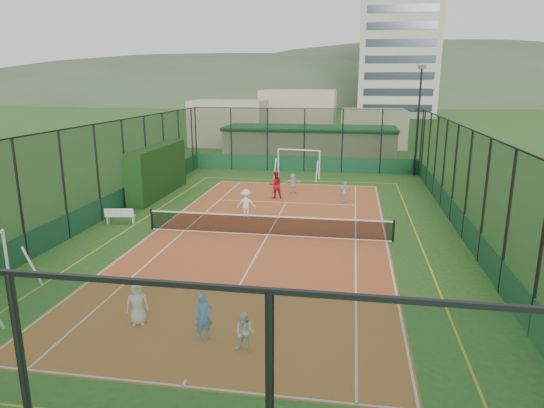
{
  "coord_description": "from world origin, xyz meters",
  "views": [
    {
      "loc": [
        3.78,
        -21.56,
        7.11
      ],
      "look_at": [
        -0.01,
        1.3,
        1.2
      ],
      "focal_mm": 32.0,
      "sensor_mm": 36.0,
      "label": 1
    }
  ],
  "objects_px": {
    "clubhouse": "(310,144)",
    "child_near_mid": "(204,317)",
    "child_far_back": "(293,183)",
    "child_near_left": "(137,303)",
    "child_near_right": "(245,332)",
    "child_far_right": "(345,192)",
    "coach": "(275,185)",
    "floodlight_ne": "(418,122)",
    "apartment_tower": "(399,40)",
    "futsal_goal_far": "(299,164)",
    "child_far_left": "(246,203)",
    "white_bench": "(121,215)"
  },
  "relations": [
    {
      "from": "clubhouse",
      "to": "child_near_mid",
      "type": "bearing_deg",
      "value": -90.24
    },
    {
      "from": "clubhouse",
      "to": "child_far_back",
      "type": "relative_size",
      "value": 11.84
    },
    {
      "from": "child_near_mid",
      "to": "child_far_back",
      "type": "bearing_deg",
      "value": 56.63
    },
    {
      "from": "child_near_left",
      "to": "child_near_right",
      "type": "xyz_separation_m",
      "value": [
        3.5,
        -0.99,
        -0.09
      ]
    },
    {
      "from": "child_far_right",
      "to": "coach",
      "type": "distance_m",
      "value": 4.33
    },
    {
      "from": "floodlight_ne",
      "to": "child_near_left",
      "type": "height_order",
      "value": "floodlight_ne"
    },
    {
      "from": "child_far_back",
      "to": "coach",
      "type": "relative_size",
      "value": 0.76
    },
    {
      "from": "child_far_right",
      "to": "child_far_back",
      "type": "height_order",
      "value": "child_far_right"
    },
    {
      "from": "child_near_right",
      "to": "floodlight_ne",
      "type": "bearing_deg",
      "value": 84.1
    },
    {
      "from": "apartment_tower",
      "to": "coach",
      "type": "relative_size",
      "value": 17.83
    },
    {
      "from": "futsal_goal_far",
      "to": "floodlight_ne",
      "type": "bearing_deg",
      "value": 23.83
    },
    {
      "from": "floodlight_ne",
      "to": "futsal_goal_far",
      "type": "bearing_deg",
      "value": -164.3
    },
    {
      "from": "clubhouse",
      "to": "child_far_left",
      "type": "bearing_deg",
      "value": -94.96
    },
    {
      "from": "white_bench",
      "to": "apartment_tower",
      "type": "bearing_deg",
      "value": 66.9
    },
    {
      "from": "child_far_left",
      "to": "child_far_back",
      "type": "bearing_deg",
      "value": -112.43
    },
    {
      "from": "white_bench",
      "to": "child_far_left",
      "type": "distance_m",
      "value": 6.48
    },
    {
      "from": "apartment_tower",
      "to": "child_far_left",
      "type": "bearing_deg",
      "value": -99.79
    },
    {
      "from": "futsal_goal_far",
      "to": "child_near_right",
      "type": "relative_size",
      "value": 2.91
    },
    {
      "from": "apartment_tower",
      "to": "child_far_right",
      "type": "xyz_separation_m",
      "value": [
        -8.54,
        -75.18,
        -14.33
      ]
    },
    {
      "from": "clubhouse",
      "to": "child_far_left",
      "type": "height_order",
      "value": "clubhouse"
    },
    {
      "from": "futsal_goal_far",
      "to": "child_near_mid",
      "type": "bearing_deg",
      "value": -81.89
    },
    {
      "from": "clubhouse",
      "to": "child_near_right",
      "type": "xyz_separation_m",
      "value": [
        1.14,
        -32.12,
        -1.0
      ]
    },
    {
      "from": "clubhouse",
      "to": "child_near_left",
      "type": "height_order",
      "value": "clubhouse"
    },
    {
      "from": "child_near_mid",
      "to": "child_near_right",
      "type": "xyz_separation_m",
      "value": [
        1.28,
        -0.44,
        -0.12
      ]
    },
    {
      "from": "floodlight_ne",
      "to": "futsal_goal_far",
      "type": "height_order",
      "value": "floodlight_ne"
    },
    {
      "from": "white_bench",
      "to": "child_far_left",
      "type": "relative_size",
      "value": 0.97
    },
    {
      "from": "floodlight_ne",
      "to": "child_far_left",
      "type": "bearing_deg",
      "value": -126.67
    },
    {
      "from": "white_bench",
      "to": "child_far_right",
      "type": "xyz_separation_m",
      "value": [
        11.26,
        6.07,
        0.25
      ]
    },
    {
      "from": "clubhouse",
      "to": "child_near_right",
      "type": "distance_m",
      "value": 32.16
    },
    {
      "from": "child_near_mid",
      "to": "floodlight_ne",
      "type": "bearing_deg",
      "value": 38.86
    },
    {
      "from": "futsal_goal_far",
      "to": "child_near_left",
      "type": "height_order",
      "value": "futsal_goal_far"
    },
    {
      "from": "floodlight_ne",
      "to": "clubhouse",
      "type": "height_order",
      "value": "floodlight_ne"
    },
    {
      "from": "floodlight_ne",
      "to": "child_far_left",
      "type": "height_order",
      "value": "floodlight_ne"
    },
    {
      "from": "child_near_right",
      "to": "coach",
      "type": "xyz_separation_m",
      "value": [
        -1.96,
        17.58,
        0.28
      ]
    },
    {
      "from": "clubhouse",
      "to": "apartment_tower",
      "type": "distance_m",
      "value": 62.64
    },
    {
      "from": "floodlight_ne",
      "to": "clubhouse",
      "type": "xyz_separation_m",
      "value": [
        -8.6,
        5.4,
        -2.55
      ]
    },
    {
      "from": "floodlight_ne",
      "to": "apartment_tower",
      "type": "bearing_deg",
      "value": 87.02
    },
    {
      "from": "floodlight_ne",
      "to": "child_near_right",
      "type": "xyz_separation_m",
      "value": [
        -7.46,
        -26.72,
        -3.55
      ]
    },
    {
      "from": "white_bench",
      "to": "child_near_left",
      "type": "distance_m",
      "value": 11.29
    },
    {
      "from": "apartment_tower",
      "to": "child_near_left",
      "type": "distance_m",
      "value": 93.37
    },
    {
      "from": "floodlight_ne",
      "to": "child_far_back",
      "type": "bearing_deg",
      "value": -138.6
    },
    {
      "from": "child_near_mid",
      "to": "coach",
      "type": "bearing_deg",
      "value": 59.51
    },
    {
      "from": "child_near_right",
      "to": "child_far_back",
      "type": "xyz_separation_m",
      "value": [
        -1.07,
        19.2,
        0.08
      ]
    },
    {
      "from": "floodlight_ne",
      "to": "futsal_goal_far",
      "type": "relative_size",
      "value": 2.51
    },
    {
      "from": "child_near_left",
      "to": "child_far_right",
      "type": "xyz_separation_m",
      "value": [
        5.83,
        15.96,
        0.0
      ]
    },
    {
      "from": "clubhouse",
      "to": "white_bench",
      "type": "distance_m",
      "value": 22.66
    },
    {
      "from": "floodlight_ne",
      "to": "child_near_left",
      "type": "bearing_deg",
      "value": -113.07
    },
    {
      "from": "futsal_goal_far",
      "to": "child_near_mid",
      "type": "relative_size",
      "value": 2.39
    },
    {
      "from": "white_bench",
      "to": "child_near_left",
      "type": "bearing_deg",
      "value": -70.59
    },
    {
      "from": "child_far_left",
      "to": "futsal_goal_far",
      "type": "bearing_deg",
      "value": -104.71
    }
  ]
}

